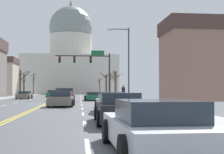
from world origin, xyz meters
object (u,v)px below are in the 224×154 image
signal_gantry (90,64)px  pedestrian_00 (123,93)px  pickup_truck_near_01 (64,96)px  sedan_oncoming_00 (24,95)px  sedan_near_00 (93,96)px  sedan_near_02 (61,99)px  sedan_oncoming_01 (52,94)px  street_lamp_right (126,58)px  sedan_near_04 (118,109)px  sedan_near_03 (111,103)px  sedan_near_05 (154,128)px  bicycle_parked (136,100)px

signal_gantry → pedestrian_00: size_ratio=4.54×
pickup_truck_near_01 → sedan_oncoming_00: pickup_truck_near_01 is taller
sedan_near_00 → sedan_oncoming_00: size_ratio=1.01×
sedan_near_02 → pedestrian_00: (5.90, 4.21, 0.51)m
signal_gantry → sedan_oncoming_01: size_ratio=1.86×
street_lamp_right → sedan_oncoming_00: 22.78m
sedan_near_04 → sedan_oncoming_01: 48.79m
sedan_near_03 → sedan_near_05: 12.84m
sedan_near_03 → bicycle_parked: size_ratio=2.50×
sedan_oncoming_00 → sedan_oncoming_01: size_ratio=1.08×
sedan_near_04 → pedestrian_00: bearing=81.4°
sedan_near_02 → sedan_near_05: 20.21m
bicycle_parked → street_lamp_right: bearing=105.8°
bicycle_parked → signal_gantry: bearing=102.9°
sedan_near_00 → bicycle_parked: bearing=-73.4°
sedan_oncoming_00 → sedan_near_04: bearing=-74.2°
sedan_near_04 → pedestrian_00: (2.70, 17.73, 0.50)m
sedan_near_02 → sedan_near_05: bearing=-80.8°
sedan_near_00 → sedan_near_03: size_ratio=1.05×
pickup_truck_near_01 → sedan_near_02: 7.47m
sedan_near_00 → sedan_oncoming_01: sedan_oncoming_01 is taller
sedan_near_05 → bicycle_parked: sedan_near_05 is taller
street_lamp_right → sedan_oncoming_01: size_ratio=1.77×
pickup_truck_near_01 → sedan_oncoming_01: pickup_truck_near_01 is taller
pickup_truck_near_01 → bicycle_parked: size_ratio=3.22×
sedan_near_00 → sedan_near_04: size_ratio=1.02×
street_lamp_right → pickup_truck_near_01: street_lamp_right is taller
sedan_oncoming_01 → sedan_oncoming_00: bearing=-104.3°
sedan_near_00 → pickup_truck_near_01: 7.19m
sedan_near_05 → sedan_oncoming_01: sedan_oncoming_01 is taller
sedan_near_02 → sedan_near_03: (3.53, -7.11, -0.01)m
sedan_near_04 → sedan_near_05: bearing=-89.8°
pickup_truck_near_01 → sedan_oncoming_00: bearing=114.5°
sedan_oncoming_00 → bicycle_parked: bearing=-56.2°
pickup_truck_near_01 → sedan_near_02: size_ratio=1.24×
sedan_near_02 → sedan_near_04: 13.90m
sedan_near_00 → street_lamp_right: bearing=-73.3°
sedan_near_00 → pickup_truck_near_01: size_ratio=0.81×
sedan_near_03 → pedestrian_00: pedestrian_00 is taller
signal_gantry → sedan_near_00: (0.18, -4.43, -4.61)m
signal_gantry → sedan_near_04: 32.10m
signal_gantry → sedan_oncoming_00: (-9.96, 4.07, -4.59)m
pickup_truck_near_01 → pedestrian_00: pedestrian_00 is taller
signal_gantry → sedan_oncoming_01: signal_gantry is taller
sedan_oncoming_01 → pedestrian_00: pedestrian_00 is taller
pickup_truck_near_01 → sedan_oncoming_01: bearing=97.5°
sedan_near_05 → sedan_oncoming_00: size_ratio=1.02×
street_lamp_right → bicycle_parked: bearing=-74.2°
sedan_near_00 → sedan_oncoming_00: bearing=140.0°
sedan_near_00 → pickup_truck_near_01: pickup_truck_near_01 is taller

